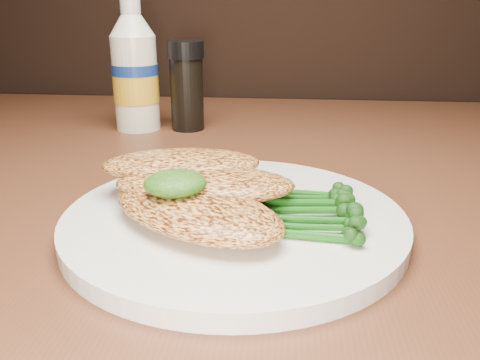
# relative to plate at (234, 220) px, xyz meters

# --- Properties ---
(plate) EXTENTS (0.30, 0.30, 0.02)m
(plate) POSITION_rel_plate_xyz_m (0.00, 0.00, 0.00)
(plate) COLOR white
(plate) RESTS_ON dining_table
(chicken_front) EXTENTS (0.19, 0.17, 0.03)m
(chicken_front) POSITION_rel_plate_xyz_m (-0.03, -0.03, 0.02)
(chicken_front) COLOR #F5A44E
(chicken_front) RESTS_ON plate
(chicken_mid) EXTENTS (0.16, 0.08, 0.02)m
(chicken_mid) POSITION_rel_plate_xyz_m (-0.03, 0.01, 0.03)
(chicken_mid) COLOR #F5A44E
(chicken_mid) RESTS_ON plate
(chicken_back) EXTENTS (0.16, 0.10, 0.02)m
(chicken_back) POSITION_rel_plate_xyz_m (-0.05, 0.04, 0.04)
(chicken_back) COLOR #F5A44E
(chicken_back) RESTS_ON plate
(pesto_front) EXTENTS (0.06, 0.06, 0.02)m
(pesto_front) POSITION_rel_plate_xyz_m (-0.05, -0.02, 0.04)
(pesto_front) COLOR #083407
(pesto_front) RESTS_ON chicken_front
(broccolini_bundle) EXTENTS (0.16, 0.14, 0.02)m
(broccolini_bundle) POSITION_rel_plate_xyz_m (0.05, -0.01, 0.02)
(broccolini_bundle) COLOR #165713
(broccolini_bundle) RESTS_ON plate
(mayo_bottle) EXTENTS (0.08, 0.08, 0.20)m
(mayo_bottle) POSITION_rel_plate_xyz_m (-0.19, 0.34, 0.09)
(mayo_bottle) COLOR white
(mayo_bottle) RESTS_ON dining_table
(pepper_grinder) EXTENTS (0.07, 0.07, 0.13)m
(pepper_grinder) POSITION_rel_plate_xyz_m (-0.11, 0.35, 0.06)
(pepper_grinder) COLOR black
(pepper_grinder) RESTS_ON dining_table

